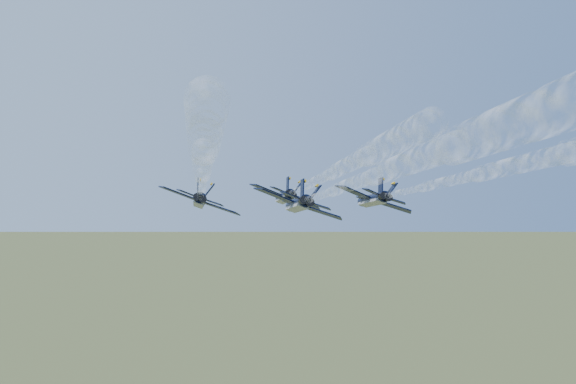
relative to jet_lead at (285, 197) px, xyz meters
name	(u,v)px	position (x,y,z in m)	size (l,w,h in m)	color
jet_lead	(285,197)	(0.00, 0.00, 0.00)	(10.41, 14.97, 4.68)	black
jet_left	(200,201)	(-15.49, -6.21, 0.00)	(10.41, 14.97, 4.68)	black
jet_right	(372,199)	(7.62, -12.96, 0.00)	(10.41, 14.97, 4.68)	black
jet_slot	(298,204)	(-6.93, -18.89, 0.00)	(10.41, 14.97, 4.68)	black
smoke_trail_lead	(343,218)	(-13.42, -41.28, 0.03)	(19.13, 54.38, 2.37)	white
smoke_trail_left	(191,232)	(-28.91, -47.49, 0.03)	(19.13, 54.38, 2.37)	white
smoke_trail_right	(521,227)	(-5.79, -54.25, 0.03)	(19.13, 54.38, 2.37)	white
smoke_trail_slot	(405,246)	(-20.35, -60.17, 0.03)	(19.13, 54.38, 2.37)	white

